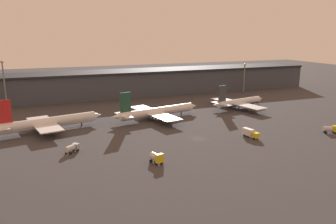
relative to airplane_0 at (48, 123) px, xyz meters
name	(u,v)px	position (x,y,z in m)	size (l,w,h in m)	color
ground	(198,138)	(53.29, -30.87, -3.62)	(600.00, 600.00, 0.00)	#383538
terminal_building	(132,83)	(53.29, 66.54, 4.46)	(253.68, 25.90, 16.06)	#3D424C
airplane_0	(48,123)	(0.00, 0.00, 0.00)	(46.36, 28.63, 14.80)	silver
airplane_1	(156,112)	(48.12, 3.05, -0.27)	(46.39, 35.80, 14.12)	white
airplane_2	(238,102)	(96.45, 8.20, -0.43)	(36.47, 35.46, 13.32)	silver
service_vehicle_0	(72,148)	(6.82, -29.07, -2.04)	(5.37, 5.09, 2.69)	#9EA3A8
service_vehicle_1	(156,158)	(30.35, -48.23, -1.78)	(3.79, 5.06, 3.43)	gold
service_vehicle_2	(250,133)	(72.54, -36.90, -1.78)	(3.58, 7.67, 3.26)	gold
service_vehicle_3	(330,129)	(105.88, -43.82, -1.90)	(5.67, 4.29, 3.09)	gold
lamp_post_0	(4,79)	(-19.01, 48.85, 12.89)	(1.80, 1.80, 26.11)	slate
lamp_post_1	(245,73)	(127.00, 48.85, 9.35)	(1.80, 1.80, 19.75)	slate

